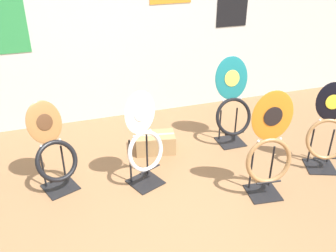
{
  "coord_description": "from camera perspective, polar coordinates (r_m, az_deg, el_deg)",
  "views": [
    {
      "loc": [
        -0.73,
        -1.88,
        2.15
      ],
      "look_at": [
        0.19,
        0.96,
        0.55
      ],
      "focal_mm": 40.0,
      "sensor_mm": 36.0,
      "label": 1
    }
  ],
  "objects": [
    {
      "name": "toilet_seat_display_orange_sun",
      "position": [
        3.32,
        15.16,
        -3.75
      ],
      "size": [
        0.43,
        0.31,
        1.0
      ],
      "color": "black",
      "rests_on": "ground_plane"
    },
    {
      "name": "toilet_seat_display_white_plain",
      "position": [
        3.36,
        -3.69,
        -2.63
      ],
      "size": [
        0.41,
        0.37,
        0.92
      ],
      "color": "black",
      "rests_on": "ground_plane"
    },
    {
      "name": "storage_box",
      "position": [
        4.01,
        -1.97,
        -2.57
      ],
      "size": [
        0.45,
        0.31,
        0.2
      ],
      "color": "#A37F51",
      "rests_on": "ground_plane"
    },
    {
      "name": "toilet_seat_display_woodgrain",
      "position": [
        3.48,
        -17.11,
        -3.62
      ],
      "size": [
        0.45,
        0.45,
        0.82
      ],
      "color": "black",
      "rests_on": "ground_plane"
    },
    {
      "name": "toilet_seat_display_teal_sax",
      "position": [
        4.09,
        9.8,
        3.06
      ],
      "size": [
        0.42,
        0.3,
        0.96
      ],
      "color": "black",
      "rests_on": "ground_plane"
    },
    {
      "name": "wall_back",
      "position": [
        4.46,
        -8.54,
        16.9
      ],
      "size": [
        8.0,
        0.07,
        2.6
      ],
      "color": "silver",
      "rests_on": "ground_plane"
    },
    {
      "name": "toilet_seat_display_jazz_black",
      "position": [
        3.9,
        23.2,
        -0.55
      ],
      "size": [
        0.43,
        0.36,
        0.9
      ],
      "color": "black",
      "rests_on": "ground_plane"
    }
  ]
}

